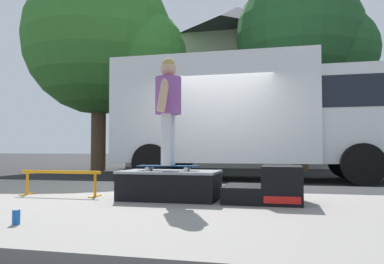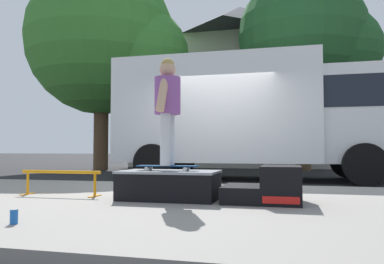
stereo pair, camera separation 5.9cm
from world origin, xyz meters
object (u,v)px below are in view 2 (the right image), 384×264
(street_tree_main, at_px, (309,40))
(street_tree_neighbour, at_px, (110,44))
(kicker_ramp, at_px, (269,187))
(skateboard, at_px, (167,166))
(soda_can, at_px, (14,217))
(box_truck, at_px, (256,113))
(skate_box, at_px, (169,184))
(grind_rail, at_px, (61,177))
(skater_kid, at_px, (168,102))

(street_tree_main, distance_m, street_tree_neighbour, 7.58)
(kicker_ramp, height_order, skateboard, kicker_ramp)
(kicker_ramp, distance_m, street_tree_main, 10.99)
(soda_can, distance_m, box_truck, 7.32)
(skateboard, relative_size, soda_can, 6.27)
(skate_box, distance_m, skateboard, 0.23)
(kicker_ramp, relative_size, grind_rail, 0.76)
(soda_can, bearing_deg, skate_box, 67.05)
(kicker_ramp, bearing_deg, box_truck, 96.03)
(skate_box, bearing_deg, street_tree_neighbour, 120.55)
(grind_rail, relative_size, street_tree_neighbour, 0.15)
(kicker_ramp, distance_m, skater_kid, 1.66)
(skater_kid, bearing_deg, grind_rail, 177.46)
(grind_rail, bearing_deg, box_truck, 65.38)
(skater_kid, distance_m, street_tree_main, 10.82)
(skate_box, height_order, soda_can, skate_box)
(box_truck, bearing_deg, skate_box, -97.96)
(grind_rail, height_order, skateboard, skateboard)
(kicker_ramp, height_order, box_truck, box_truck)
(soda_can, xyz_separation_m, street_tree_neighbour, (-4.38, 10.67, 4.68))
(skate_box, distance_m, box_truck, 5.34)
(street_tree_main, bearing_deg, grind_rail, -111.56)
(grind_rail, xyz_separation_m, street_tree_neighbour, (-3.58, 8.74, 4.49))
(kicker_ramp, relative_size, street_tree_neighbour, 0.12)
(kicker_ramp, bearing_deg, skateboard, -179.01)
(skateboard, bearing_deg, street_tree_neighbour, 120.38)
(skater_kid, relative_size, soda_can, 10.99)
(street_tree_neighbour, bearing_deg, skater_kid, -59.62)
(skateboard, xyz_separation_m, street_tree_neighbour, (-5.16, 8.81, 4.32))
(kicker_ramp, bearing_deg, skate_box, 179.98)
(kicker_ramp, height_order, skater_kid, skater_kid)
(street_tree_main, height_order, street_tree_neighbour, street_tree_neighbour)
(skater_kid, bearing_deg, street_tree_neighbour, 120.38)
(grind_rail, relative_size, skater_kid, 0.88)
(box_truck, xyz_separation_m, street_tree_neighbour, (-5.90, 3.67, 3.16))
(kicker_ramp, xyz_separation_m, street_tree_main, (1.05, 9.95, 4.55))
(skate_box, bearing_deg, grind_rail, 178.30)
(box_truck, distance_m, street_tree_main, 5.99)
(skateboard, relative_size, street_tree_neighbour, 0.10)
(skate_box, height_order, box_truck, box_truck)
(skateboard, bearing_deg, box_truck, 81.83)
(street_tree_neighbour, bearing_deg, box_truck, -31.89)
(grind_rail, height_order, box_truck, box_truck)
(street_tree_neighbour, bearing_deg, skateboard, -59.62)
(skater_kid, height_order, street_tree_neighbour, street_tree_neighbour)
(skater_kid, bearing_deg, kicker_ramp, 0.99)
(skate_box, xyz_separation_m, street_tree_neighbour, (-5.18, 8.78, 4.55))
(skateboard, relative_size, street_tree_main, 0.11)
(skateboard, height_order, street_tree_main, street_tree_main)
(kicker_ramp, xyz_separation_m, skater_kid, (-1.28, -0.02, 1.07))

